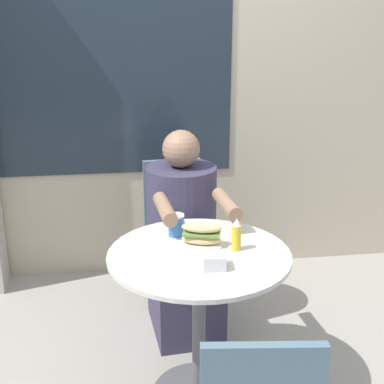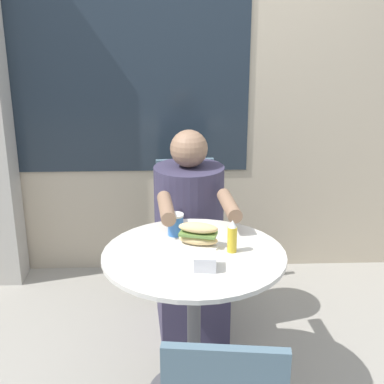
# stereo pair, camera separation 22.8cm
# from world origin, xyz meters

# --- Properties ---
(storefront_wall) EXTENTS (8.00, 0.09, 2.80)m
(storefront_wall) POSITION_xyz_m (-0.01, 1.38, 1.40)
(storefront_wall) COLOR #B7A88E
(storefront_wall) RESTS_ON ground_plane
(cafe_table) EXTENTS (0.79, 0.79, 0.74)m
(cafe_table) POSITION_xyz_m (0.00, 0.00, 0.55)
(cafe_table) COLOR beige
(cafe_table) RESTS_ON ground_plane
(diner_chair) EXTENTS (0.41, 0.41, 0.87)m
(diner_chair) POSITION_xyz_m (-0.00, 0.94, 0.52)
(diner_chair) COLOR slate
(diner_chair) RESTS_ON ground_plane
(seated_diner) EXTENTS (0.42, 0.69, 1.13)m
(seated_diner) POSITION_xyz_m (0.01, 0.59, 0.48)
(seated_diner) COLOR #38334C
(seated_diner) RESTS_ON ground_plane
(sandwich_on_plate) EXTENTS (0.19, 0.19, 0.11)m
(sandwich_on_plate) POSITION_xyz_m (0.02, 0.07, 0.79)
(sandwich_on_plate) COLOR white
(sandwich_on_plate) RESTS_ON cafe_table
(drink_cup) EXTENTS (0.08, 0.08, 0.10)m
(drink_cup) POSITION_xyz_m (-0.08, 0.20, 0.79)
(drink_cup) COLOR #336BB7
(drink_cup) RESTS_ON cafe_table
(napkin_box) EXTENTS (0.10, 0.10, 0.06)m
(napkin_box) POSITION_xyz_m (0.04, -0.15, 0.77)
(napkin_box) COLOR silver
(napkin_box) RESTS_ON cafe_table
(condiment_bottle) EXTENTS (0.04, 0.04, 0.15)m
(condiment_bottle) POSITION_xyz_m (0.16, 0.01, 0.81)
(condiment_bottle) COLOR gold
(condiment_bottle) RESTS_ON cafe_table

